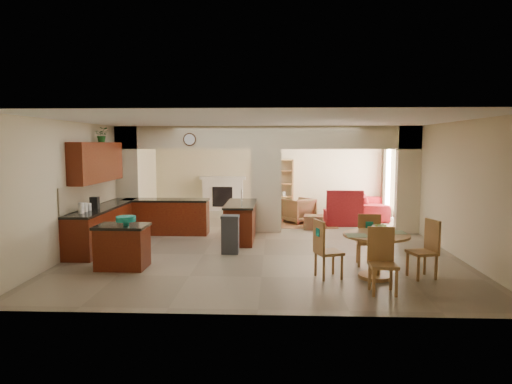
{
  "coord_description": "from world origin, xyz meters",
  "views": [
    {
      "loc": [
        0.23,
        -11.03,
        2.33
      ],
      "look_at": [
        -0.24,
        0.3,
        1.14
      ],
      "focal_mm": 32.0,
      "sensor_mm": 36.0,
      "label": 1
    }
  ],
  "objects_px": {
    "armchair": "(298,210)",
    "kitchen_island": "(122,246)",
    "dining_table": "(376,249)",
    "sofa": "(370,205)"
  },
  "relations": [
    {
      "from": "armchair",
      "to": "kitchen_island",
      "type": "bearing_deg",
      "value": 16.89
    },
    {
      "from": "dining_table",
      "to": "armchair",
      "type": "bearing_deg",
      "value": 100.76
    },
    {
      "from": "dining_table",
      "to": "armchair",
      "type": "relative_size",
      "value": 1.4
    },
    {
      "from": "dining_table",
      "to": "armchair",
      "type": "distance_m",
      "value": 5.71
    },
    {
      "from": "armchair",
      "to": "dining_table",
      "type": "bearing_deg",
      "value": 62.26
    },
    {
      "from": "kitchen_island",
      "to": "armchair",
      "type": "relative_size",
      "value": 1.18
    },
    {
      "from": "kitchen_island",
      "to": "sofa",
      "type": "distance_m",
      "value": 8.73
    },
    {
      "from": "armchair",
      "to": "sofa",
      "type": "bearing_deg",
      "value": 169.18
    },
    {
      "from": "dining_table",
      "to": "armchair",
      "type": "xyz_separation_m",
      "value": [
        -1.06,
        5.6,
        -0.14
      ]
    },
    {
      "from": "dining_table",
      "to": "sofa",
      "type": "relative_size",
      "value": 0.45
    }
  ]
}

